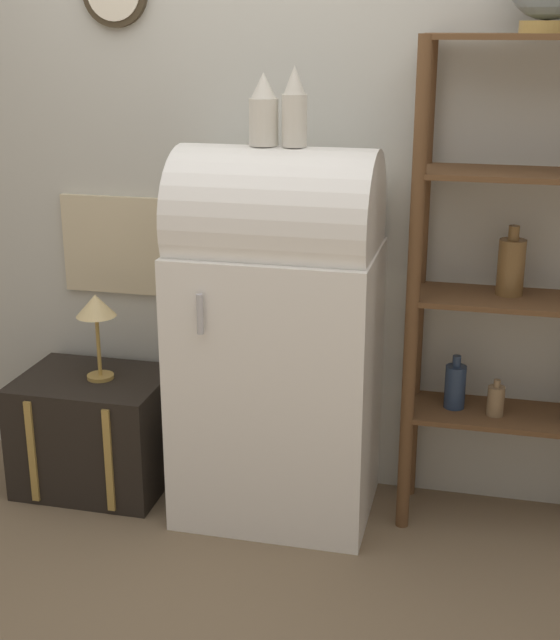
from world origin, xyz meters
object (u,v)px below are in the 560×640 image
object	(u,v)px
vase_left	(264,112)
desk_lamp	(96,312)
suitcase_trunk	(95,431)
refrigerator	(277,334)
vase_center	(294,109)

from	to	relation	value
vase_left	desk_lamp	world-z (taller)	vase_left
suitcase_trunk	vase_left	distance (m)	1.53
refrigerator	vase_left	size ratio (longest dim) A/B	5.73
refrigerator	desk_lamp	xyz separation A→B (m)	(-0.75, 0.01, 0.03)
vase_left	vase_center	world-z (taller)	vase_center
refrigerator	desk_lamp	world-z (taller)	refrigerator
refrigerator	desk_lamp	bearing A→B (deg)	179.18
suitcase_trunk	desk_lamp	distance (m)	0.53
vase_left	vase_center	size ratio (longest dim) A/B	0.91
refrigerator	suitcase_trunk	bearing A→B (deg)	179.42
refrigerator	vase_left	xyz separation A→B (m)	(-0.05, 0.00, 0.83)
vase_left	desk_lamp	xyz separation A→B (m)	(-0.70, 0.01, -0.80)
refrigerator	vase_left	world-z (taller)	vase_left
suitcase_trunk	desk_lamp	size ratio (longest dim) A/B	1.67
suitcase_trunk	vase_center	size ratio (longest dim) A/B	2.16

